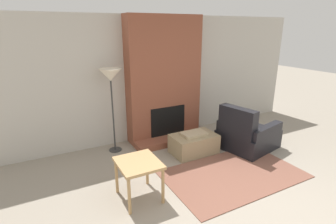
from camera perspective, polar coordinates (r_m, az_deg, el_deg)
The scene contains 8 objects.
ground_plane at distance 3.97m, azimuth 19.33°, elevation -19.48°, with size 24.00×24.00×0.00m, color gray.
wall_back at distance 5.73m, azimuth -1.85°, elevation 7.39°, with size 7.33×0.06×2.60m, color #BCB7AD.
fireplace at distance 5.55m, azimuth -0.79°, elevation 6.37°, with size 1.61×0.74×2.60m.
ottoman at distance 5.16m, azimuth 5.64°, elevation -6.82°, with size 0.87×0.55×0.42m.
armchair at distance 5.52m, azimuth 16.56°, elevation -5.00°, with size 1.21×1.12×0.92m.
side_table at distance 3.75m, azimuth -6.45°, elevation -11.85°, with size 0.57×0.62×0.58m.
floor_lamp_left at distance 4.96m, azimuth -12.40°, elevation 7.18°, with size 0.41×0.41×1.64m.
area_rug at distance 4.64m, azimuth 14.00°, elevation -12.97°, with size 2.27×1.39×0.01m, color brown.
Camera 1 is at (-2.48, -2.03, 2.35)m, focal length 28.00 mm.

